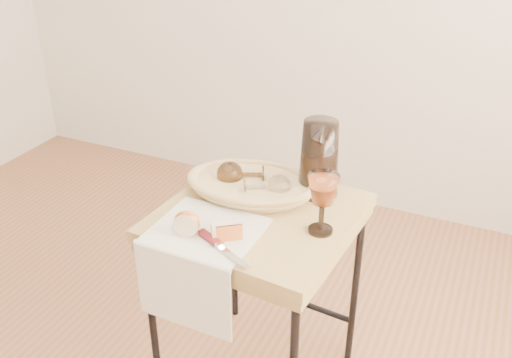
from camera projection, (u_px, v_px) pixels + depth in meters
The scene contains 10 objects.
side_table at pixel (259, 302), 1.85m from camera, with size 0.55×0.55×0.70m, color olive, non-canonical shape.
tea_towel at pixel (206, 231), 1.58m from camera, with size 0.30×0.27×0.01m, color white.
bread_basket at pixel (251, 186), 1.76m from camera, with size 0.36×0.25×0.05m, color #9E7039, non-canonical shape.
goblet_lying_a at pixel (244, 174), 1.77m from camera, with size 0.14×0.08×0.08m, color brown, non-canonical shape.
goblet_lying_b at pixel (264, 187), 1.71m from camera, with size 0.12×0.07×0.07m, color white, non-canonical shape.
pitcher at pixel (319, 158), 1.72m from camera, with size 0.17×0.25×0.28m, color black, non-canonical shape.
wine_goblet at pixel (322, 204), 1.54m from camera, with size 0.09×0.09×0.18m, color white, non-canonical shape.
apple_half at pixel (187, 222), 1.56m from camera, with size 0.07×0.04×0.07m, color red.
apple_wedge at pixel (225, 230), 1.54m from camera, with size 0.07×0.04×0.05m, color beige.
table_knife at pixel (221, 247), 1.50m from camera, with size 0.20×0.02×0.02m, color silver, non-canonical shape.
Camera 1 is at (0.90, -0.84, 1.59)m, focal length 39.62 mm.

